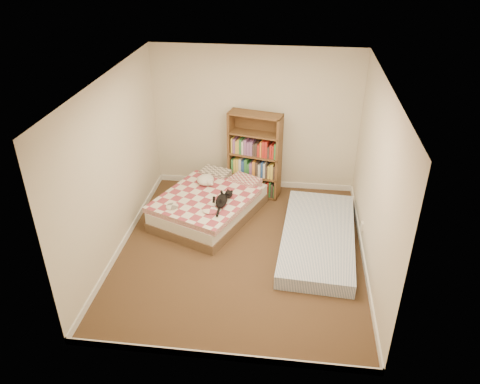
# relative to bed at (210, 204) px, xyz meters

# --- Properties ---
(room) EXTENTS (3.51, 4.01, 2.51)m
(room) POSITION_rel_bed_xyz_m (0.62, -0.88, 0.98)
(room) COLOR #48311F
(room) RESTS_ON ground
(bed) EXTENTS (1.81, 2.10, 0.47)m
(bed) POSITION_rel_bed_xyz_m (0.00, 0.00, 0.00)
(bed) COLOR brown
(bed) RESTS_ON room
(bookshelf) EXTENTS (0.96, 0.49, 1.48)m
(bookshelf) POSITION_rel_bed_xyz_m (0.64, 0.85, 0.33)
(bookshelf) COLOR #4E351A
(bookshelf) RESTS_ON room
(floor_mattress) EXTENTS (1.18, 2.36, 0.21)m
(floor_mattress) POSITION_rel_bed_xyz_m (1.73, -0.56, -0.11)
(floor_mattress) COLOR #6780AD
(floor_mattress) RESTS_ON room
(black_cat) EXTENTS (0.32, 0.66, 0.15)m
(black_cat) POSITION_rel_bed_xyz_m (0.25, -0.29, 0.27)
(black_cat) COLOR black
(black_cat) RESTS_ON bed
(white_dog) EXTENTS (0.32, 0.32, 0.15)m
(white_dog) POSITION_rel_bed_xyz_m (-0.10, 0.28, 0.29)
(white_dog) COLOR silver
(white_dog) RESTS_ON bed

